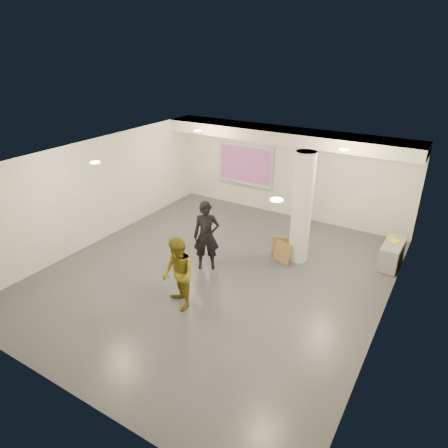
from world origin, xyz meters
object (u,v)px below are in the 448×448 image
Objects in this scene: projection_screen at (245,165)px; man at (178,274)px; column at (302,208)px; woman at (206,236)px; credenza at (392,254)px.

projection_screen is 1.25× the size of man.
man is (1.63, -6.03, -0.69)m from projection_screen.
column is 3.74m from man.
projection_screen reaches higher than man.
woman reaches higher than man.
woman is 1.79m from man.
column is at bearing 98.70° from man.
woman is at bearing -74.12° from projection_screen.
man is at bearing -74.83° from projection_screen.
column is at bearing -154.10° from credenza.
column is at bearing -40.56° from projection_screen.
woman is (-1.88, -1.64, -0.58)m from column.
woman is (1.22, -4.29, -0.61)m from projection_screen.
column is 1.63× the size of woman.
man is at bearing -107.33° from woman.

